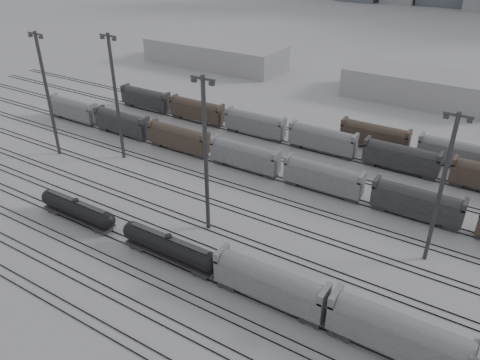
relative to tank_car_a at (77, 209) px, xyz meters
The scene contains 14 objects.
ground 23.05m from the tank_car_a, ahead, with size 900.00×900.00×0.00m, color #B3B3B8.
tracks 28.32m from the tank_car_a, 35.77° to the left, with size 220.00×71.50×0.16m.
tank_car_a is the anchor object (origin of this frame).
tank_car_b 19.82m from the tank_car_a, ahead, with size 17.53×2.92×4.33m.
hopper_car_a 36.67m from the tank_car_a, ahead, with size 15.73×3.12×5.62m.
hopper_car_b 53.52m from the tank_car_a, ahead, with size 16.74×3.33×5.99m.
light_mast_a 31.34m from the tank_car_a, 146.98° to the left, with size 4.18×0.67×26.15m.
light_mast_b 27.22m from the tank_car_a, 116.91° to the left, with size 4.19×0.67×26.16m.
light_mast_c 24.79m from the tank_car_a, 27.03° to the left, with size 4.12×0.66×25.76m.
light_mast_d 56.86m from the tank_car_a, 21.53° to the left, with size 3.74×0.60×23.39m.
bg_string_near 43.78m from the tank_car_a, 45.09° to the left, with size 151.00×3.00×5.60m.
bg_string_mid 62.31m from the tank_car_a, 48.97° to the left, with size 151.00×3.00×5.60m.
warehouse_left 101.07m from the tank_car_a, 111.53° to the left, with size 50.00×18.00×8.00m, color #A2A1A4.
warehouse_mid 99.61m from the tank_car_a, 70.71° to the left, with size 40.00×18.00×8.00m, color #A2A1A4.
Camera 1 is at (35.19, -40.64, 44.35)m, focal length 35.00 mm.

